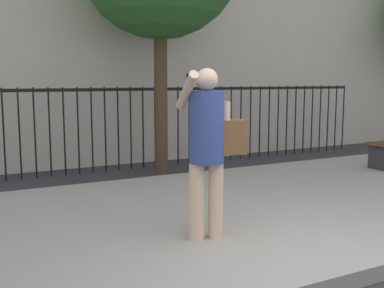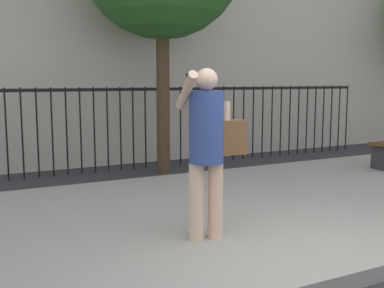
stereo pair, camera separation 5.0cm
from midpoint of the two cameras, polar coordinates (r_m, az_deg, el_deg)
sidewalk at (r=5.83m, az=2.58°, el=-8.68°), size 28.00×4.40×0.15m
iron_fence at (r=9.02m, az=-9.29°, el=3.17°), size 12.03×0.04×1.60m
pedestrian_on_phone at (r=4.59m, az=2.36°, el=0.33°), size 0.69×0.50×1.69m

